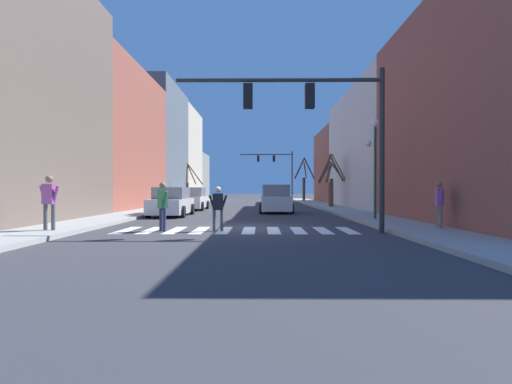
% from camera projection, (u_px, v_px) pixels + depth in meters
% --- Properties ---
extents(ground_plane, '(240.00, 240.00, 0.00)m').
position_uv_depth(ground_plane, '(238.00, 228.00, 15.47)').
color(ground_plane, '#38383D').
extents(sidewalk_left, '(2.34, 90.00, 0.15)m').
position_uv_depth(sidewalk_left, '(73.00, 226.00, 15.54)').
color(sidewalk_left, '#9E9E99').
rests_on(sidewalk_left, ground_plane).
extents(sidewalk_right, '(2.34, 90.00, 0.15)m').
position_uv_depth(sidewalk_right, '(404.00, 226.00, 15.40)').
color(sidewalk_right, '#9E9E99').
rests_on(sidewalk_right, ground_plane).
extents(building_row_left, '(6.00, 56.80, 12.12)m').
position_uv_depth(building_row_left, '(137.00, 146.00, 36.92)').
color(building_row_left, '#66564C').
rests_on(building_row_left, ground_plane).
extents(building_row_right, '(6.00, 40.98, 9.35)m').
position_uv_depth(building_row_right, '(393.00, 149.00, 29.23)').
color(building_row_right, '#934C3D').
rests_on(building_row_right, ground_plane).
extents(crosswalk_stripes, '(8.55, 2.60, 0.01)m').
position_uv_depth(crosswalk_stripes, '(237.00, 230.00, 14.59)').
color(crosswalk_stripes, white).
rests_on(crosswalk_stripes, ground_plane).
extents(traffic_signal_near, '(7.13, 0.28, 5.64)m').
position_uv_depth(traffic_signal_near, '(319.00, 113.00, 13.62)').
color(traffic_signal_near, '#2D2D2D').
rests_on(traffic_signal_near, ground_plane).
extents(traffic_signal_far, '(6.91, 0.28, 6.47)m').
position_uv_depth(traffic_signal_far, '(277.00, 165.00, 52.10)').
color(traffic_signal_far, '#2D2D2D').
rests_on(traffic_signal_far, ground_plane).
extents(street_lamp_right_corner, '(0.95, 0.36, 4.60)m').
position_uv_depth(street_lamp_right_corner, '(375.00, 148.00, 18.39)').
color(street_lamp_right_corner, '#1E4C2D').
rests_on(street_lamp_right_corner, sidewalk_right).
extents(car_parked_left_near, '(2.10, 4.20, 1.79)m').
position_uv_depth(car_parked_left_near, '(276.00, 200.00, 25.59)').
color(car_parked_left_near, silver).
rests_on(car_parked_left_near, ground_plane).
extents(car_parked_right_mid, '(2.05, 4.50, 1.64)m').
position_uv_depth(car_parked_right_mid, '(192.00, 199.00, 29.23)').
color(car_parked_right_mid, white).
rests_on(car_parked_right_mid, ground_plane).
extents(car_driving_toward_lane, '(2.05, 4.57, 1.62)m').
position_uv_depth(car_driving_toward_lane, '(171.00, 203.00, 22.38)').
color(car_driving_toward_lane, silver).
rests_on(car_driving_toward_lane, ground_plane).
extents(pedestrian_crossing_street, '(0.28, 0.71, 1.65)m').
position_uv_depth(pedestrian_crossing_street, '(439.00, 200.00, 13.91)').
color(pedestrian_crossing_street, '#7A705B').
rests_on(pedestrian_crossing_street, sidewalk_right).
extents(pedestrian_near_right_corner, '(0.78, 0.34, 1.81)m').
position_uv_depth(pedestrian_near_right_corner, '(49.00, 198.00, 13.22)').
color(pedestrian_near_right_corner, '#4C4C51').
rests_on(pedestrian_near_right_corner, sidewalk_left).
extents(pedestrian_on_left_sidewalk, '(0.69, 0.21, 1.60)m').
position_uv_depth(pedestrian_on_left_sidewalk, '(218.00, 205.00, 14.34)').
color(pedestrian_on_left_sidewalk, '#4C4C51').
rests_on(pedestrian_on_left_sidewalk, ground_plane).
extents(pedestrian_waiting_at_curb, '(0.53, 0.66, 1.76)m').
position_uv_depth(pedestrian_waiting_at_curb, '(163.00, 202.00, 14.29)').
color(pedestrian_waiting_at_curb, '#282D47').
rests_on(pedestrian_waiting_at_curb, ground_plane).
extents(street_tree_right_mid, '(1.82, 1.81, 3.88)m').
position_uv_depth(street_tree_right_mid, '(188.00, 185.00, 38.15)').
color(street_tree_right_mid, brown).
rests_on(street_tree_right_mid, sidewalk_left).
extents(street_tree_right_near, '(2.22, 1.52, 4.22)m').
position_uv_depth(street_tree_right_near, '(332.00, 182.00, 32.27)').
color(street_tree_right_near, brown).
rests_on(street_tree_right_near, sidewalk_right).
extents(street_tree_left_mid, '(1.93, 2.06, 4.14)m').
position_uv_depth(street_tree_left_mid, '(331.00, 182.00, 31.19)').
color(street_tree_left_mid, brown).
rests_on(street_tree_left_mid, sidewalk_right).
extents(street_tree_left_far, '(2.59, 2.10, 5.36)m').
position_uv_depth(street_tree_left_far, '(304.00, 181.00, 49.36)').
color(street_tree_left_far, brown).
rests_on(street_tree_left_far, sidewalk_right).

